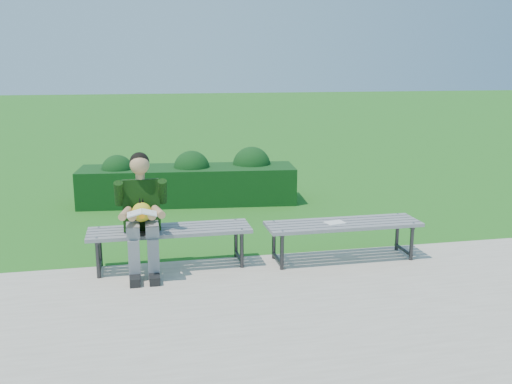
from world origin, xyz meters
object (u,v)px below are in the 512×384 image
Objects in this scene: hedge at (192,181)px; seated_boy at (142,211)px; bench_right at (343,227)px; paper_sheet at (335,222)px; bench_left at (170,233)px.

hedge is 3.36m from seated_boy.
bench_right is at bearing -66.49° from hedge.
hedge is 2.74× the size of seated_boy.
seated_boy reaches higher than hedge.
bench_right is 7.20× the size of paper_sheet.
seated_boy is at bearing -104.70° from hedge.
bench_left is 1.37× the size of seated_boy.
seated_boy reaches higher than bench_left.
seated_boy is at bearing 178.29° from paper_sheet.
seated_boy is at bearing -163.05° from bench_left.
bench_left is 1.89m from paper_sheet.
bench_right reaches higher than paper_sheet.
bench_left is 1.00× the size of bench_right.
seated_boy is 2.20m from paper_sheet.
hedge is at bearing 113.51° from bench_right.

